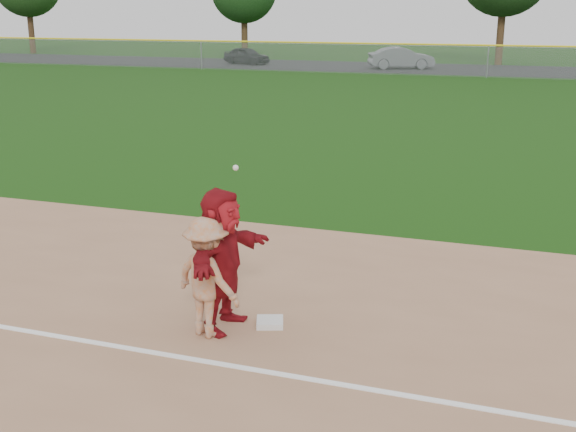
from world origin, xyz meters
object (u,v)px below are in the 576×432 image
(car_mid, at_px, (401,58))
(first_base, at_px, (270,322))
(car_left, at_px, (247,56))
(base_runner, at_px, (222,259))

(car_mid, bearing_deg, first_base, 165.88)
(car_left, distance_m, car_mid, 12.31)
(car_mid, bearing_deg, car_left, 65.37)
(first_base, height_order, car_left, car_left)
(base_runner, xyz_separation_m, car_mid, (-5.96, 44.82, -0.22))
(car_left, xyz_separation_m, car_mid, (12.30, -0.46, 0.11))
(first_base, distance_m, car_mid, 45.04)
(base_runner, height_order, car_left, base_runner)
(base_runner, bearing_deg, car_left, 27.25)
(base_runner, distance_m, car_left, 48.83)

